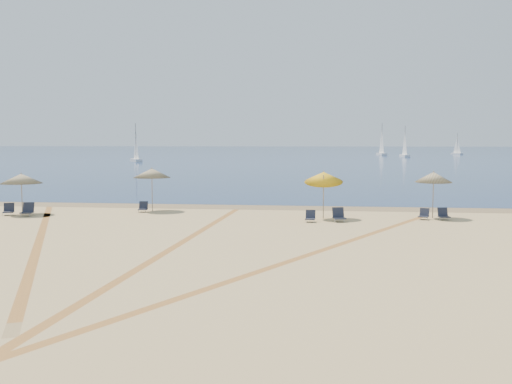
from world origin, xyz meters
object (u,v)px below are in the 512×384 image
at_px(chair_1, 9,210).
at_px(chair_7, 443,214).
at_px(chair_4, 310,217).
at_px(chair_3, 143,207).
at_px(sailboat_2, 136,150).
at_px(chair_6, 424,215).
at_px(sailboat_0, 405,148).
at_px(sailboat_1, 457,148).
at_px(chair_2, 28,210).
at_px(umbrella_2, 152,173).
at_px(umbrella_1, 21,179).
at_px(chair_5, 339,215).
at_px(sailboat_3, 382,146).
at_px(umbrella_4, 433,177).
at_px(umbrella_3, 324,177).

height_order(chair_1, chair_7, chair_1).
bearing_deg(chair_7, chair_4, -175.78).
xyz_separation_m(chair_3, sailboat_2, (-27.46, 81.23, 2.04)).
relative_size(chair_1, chair_6, 1.14).
relative_size(sailboat_0, sailboat_1, 1.21).
xyz_separation_m(chair_3, sailboat_0, (30.20, 122.63, 2.15)).
height_order(chair_2, sailboat_2, sailboat_2).
distance_m(chair_3, chair_7, 16.91).
xyz_separation_m(umbrella_2, sailboat_1, (49.26, 152.62, -0.26)).
distance_m(umbrella_1, chair_5, 17.92).
xyz_separation_m(chair_3, sailboat_1, (49.63, 153.24, 1.73)).
distance_m(chair_2, sailboat_3, 145.21).
relative_size(umbrella_2, sailboat_0, 0.32).
height_order(chair_2, chair_7, chair_2).
distance_m(chair_7, sailboat_3, 140.84).
bearing_deg(umbrella_1, chair_1, -145.70).
relative_size(chair_1, sailboat_0, 0.10).
bearing_deg(chair_3, chair_4, -24.11).
distance_m(chair_2, chair_3, 6.35).
relative_size(chair_1, chair_2, 1.01).
height_order(umbrella_2, chair_1, umbrella_2).
bearing_deg(sailboat_3, chair_1, -114.11).
bearing_deg(chair_7, chair_3, 165.79).
relative_size(chair_4, sailboat_3, 0.07).
relative_size(umbrella_1, chair_2, 2.94).
relative_size(umbrella_4, sailboat_2, 0.33).
distance_m(umbrella_2, umbrella_4, 16.09).
distance_m(chair_1, chair_3, 7.44).
relative_size(chair_3, sailboat_0, 0.08).
xyz_separation_m(umbrella_1, chair_4, (16.35, -1.17, -1.77)).
xyz_separation_m(umbrella_4, chair_2, (-22.22, -1.82, -1.89)).
xyz_separation_m(chair_2, sailboat_1, (55.44, 155.80, 1.67)).
relative_size(umbrella_3, sailboat_0, 0.34).
height_order(umbrella_2, sailboat_3, sailboat_3).
relative_size(chair_7, sailboat_3, 0.08).
height_order(umbrella_1, chair_4, umbrella_1).
bearing_deg(umbrella_1, chair_5, -2.85).
bearing_deg(chair_2, chair_4, -11.07).
height_order(umbrella_1, chair_6, umbrella_1).
relative_size(umbrella_2, sailboat_3, 0.29).
height_order(umbrella_2, umbrella_4, umbrella_2).
distance_m(chair_3, chair_4, 10.36).
xyz_separation_m(umbrella_3, sailboat_1, (39.09, 154.95, -0.24)).
distance_m(umbrella_3, chair_1, 17.72).
distance_m(umbrella_2, sailboat_1, 160.38).
distance_m(umbrella_2, chair_7, 16.73).
relative_size(umbrella_1, sailboat_3, 0.26).
distance_m(umbrella_1, sailboat_2, 85.76).
bearing_deg(umbrella_2, sailboat_2, 109.05).
bearing_deg(umbrella_2, umbrella_4, -4.85).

